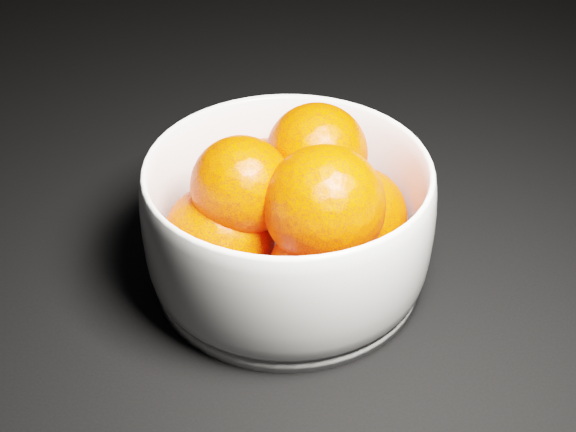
{
  "coord_description": "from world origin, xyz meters",
  "views": [
    {
      "loc": [
        0.29,
        -0.74,
        0.43
      ],
      "look_at": [
        0.25,
        -0.25,
        0.06
      ],
      "focal_mm": 50.0,
      "sensor_mm": 36.0,
      "label": 1
    }
  ],
  "objects": [
    {
      "name": "ground",
      "position": [
        0.0,
        0.0,
        0.0
      ],
      "size": [
        3.0,
        3.0,
        0.0
      ],
      "primitive_type": "cube",
      "color": "black",
      "rests_on": "ground"
    },
    {
      "name": "orange_pile",
      "position": [
        0.25,
        -0.25,
        0.07
      ],
      "size": [
        0.19,
        0.18,
        0.13
      ],
      "color": "#FF2F00",
      "rests_on": "bowl"
    },
    {
      "name": "bowl",
      "position": [
        0.25,
        -0.25,
        0.06
      ],
      "size": [
        0.22,
        0.22,
        0.11
      ],
      "rotation": [
        0.0,
        0.0,
        -0.1
      ],
      "color": "silver",
      "rests_on": "ground"
    }
  ]
}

